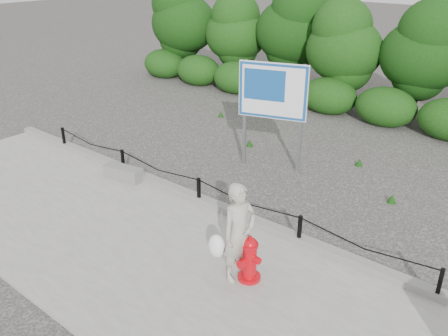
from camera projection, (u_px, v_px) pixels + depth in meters
ground at (199, 206)px, 10.35m from camera, size 90.00×90.00×0.00m
sidewalk at (129, 245)px, 8.92m from camera, size 14.00×4.00×0.08m
curb at (201, 199)px, 10.32m from camera, size 14.00×0.22×0.14m
chain_barrier at (199, 187)px, 10.16m from camera, size 10.06×0.06×0.60m
treeline at (409, 42)px, 15.03m from camera, size 20.44×3.59×4.59m
fire_hydrant at (249, 259)px, 7.77m from camera, size 0.44×0.46×0.83m
pedestrian at (238, 234)px, 7.63m from camera, size 0.79×0.72×1.73m
concrete_block at (123, 173)px, 11.33m from camera, size 1.03×0.50×0.31m
advertising_sign at (273, 96)px, 11.34m from camera, size 1.63×0.61×2.71m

